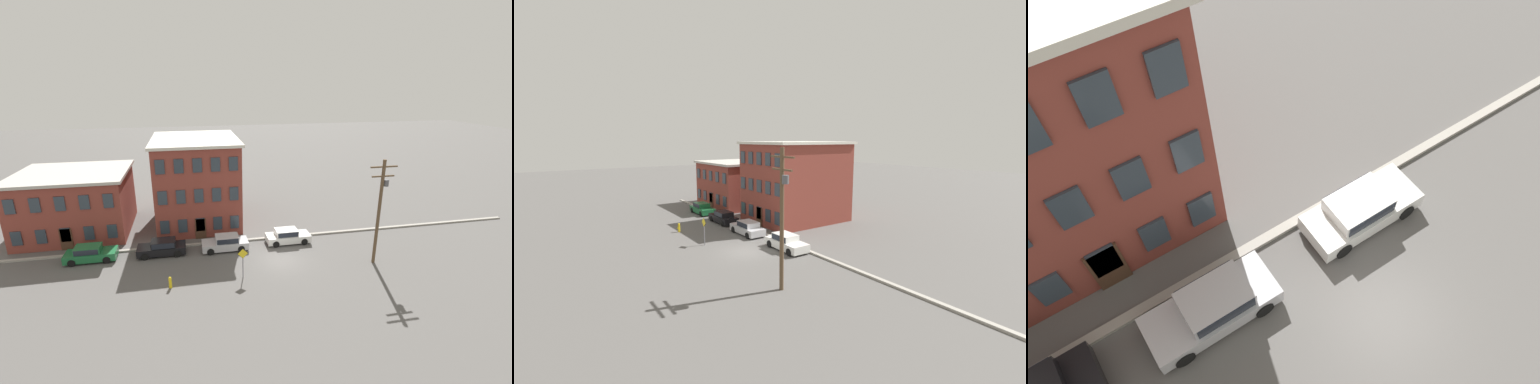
% 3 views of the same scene
% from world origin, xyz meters
% --- Properties ---
extents(ground_plane, '(200.00, 200.00, 0.00)m').
position_xyz_m(ground_plane, '(0.00, 0.00, 0.00)').
color(ground_plane, '#565451').
extents(kerb_strip, '(56.00, 0.36, 0.16)m').
position_xyz_m(kerb_strip, '(0.00, 4.50, 0.08)').
color(kerb_strip, '#9E998E').
rests_on(kerb_strip, ground_plane).
extents(apartment_corner, '(11.03, 9.62, 6.59)m').
position_xyz_m(apartment_corner, '(-19.60, 10.55, 3.31)').
color(apartment_corner, brown).
rests_on(apartment_corner, ground_plane).
extents(apartment_midblock, '(9.30, 11.08, 9.61)m').
position_xyz_m(apartment_midblock, '(-6.89, 11.28, 4.82)').
color(apartment_midblock, brown).
rests_on(apartment_midblock, ground_plane).
extents(car_green, '(4.40, 1.92, 1.43)m').
position_xyz_m(car_green, '(-16.91, 3.32, 0.75)').
color(car_green, '#1E6638').
rests_on(car_green, ground_plane).
extents(car_black, '(4.40, 1.92, 1.43)m').
position_xyz_m(car_black, '(-10.58, 3.25, 0.75)').
color(car_black, black).
rests_on(car_black, ground_plane).
extents(car_silver, '(4.40, 1.92, 1.43)m').
position_xyz_m(car_silver, '(-4.66, 3.04, 0.75)').
color(car_silver, '#B7B7BC').
rests_on(car_silver, ground_plane).
extents(car_white, '(4.40, 1.92, 1.43)m').
position_xyz_m(car_white, '(1.58, 3.31, 0.75)').
color(car_white, silver).
rests_on(car_white, ground_plane).
extents(caution_sign, '(0.90, 0.08, 2.67)m').
position_xyz_m(caution_sign, '(-3.83, -2.22, 1.77)').
color(caution_sign, slate).
rests_on(caution_sign, ground_plane).
extents(utility_pole, '(2.40, 0.44, 9.41)m').
position_xyz_m(utility_pole, '(8.07, -2.04, 5.29)').
color(utility_pole, brown).
rests_on(utility_pole, ground_plane).
extents(fire_hydrant, '(0.24, 0.34, 0.96)m').
position_xyz_m(fire_hydrant, '(-9.67, -2.55, 0.48)').
color(fire_hydrant, yellow).
rests_on(fire_hydrant, ground_plane).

